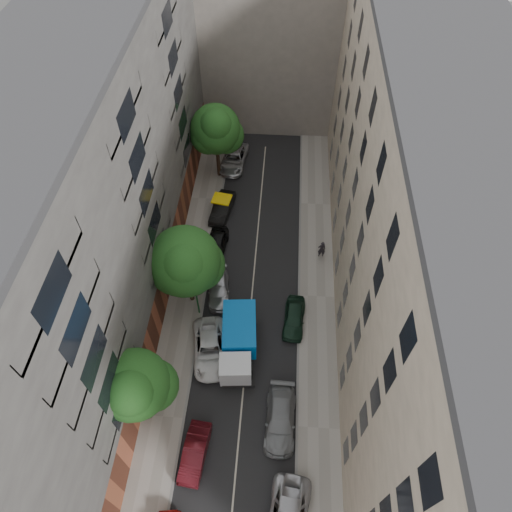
# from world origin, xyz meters

# --- Properties ---
(ground) EXTENTS (120.00, 120.00, 0.00)m
(ground) POSITION_xyz_m (0.00, 0.00, 0.00)
(ground) COLOR #4C4C49
(ground) RESTS_ON ground
(road_surface) EXTENTS (8.00, 44.00, 0.02)m
(road_surface) POSITION_xyz_m (0.00, 0.00, 0.01)
(road_surface) COLOR black
(road_surface) RESTS_ON ground
(sidewalk_left) EXTENTS (3.00, 44.00, 0.15)m
(sidewalk_left) POSITION_xyz_m (-5.50, 0.00, 0.07)
(sidewalk_left) COLOR gray
(sidewalk_left) RESTS_ON ground
(sidewalk_right) EXTENTS (3.00, 44.00, 0.15)m
(sidewalk_right) POSITION_xyz_m (5.50, 0.00, 0.07)
(sidewalk_right) COLOR gray
(sidewalk_right) RESTS_ON ground
(building_left) EXTENTS (8.00, 44.00, 20.00)m
(building_left) POSITION_xyz_m (-11.00, 0.00, 10.00)
(building_left) COLOR #464441
(building_left) RESTS_ON ground
(building_right) EXTENTS (8.00, 44.00, 20.00)m
(building_right) POSITION_xyz_m (11.00, 0.00, 10.00)
(building_right) COLOR beige
(building_right) RESTS_ON ground
(building_endcap) EXTENTS (18.00, 12.00, 18.00)m
(building_endcap) POSITION_xyz_m (0.00, 28.00, 9.00)
(building_endcap) COLOR gray
(building_endcap) RESTS_ON ground
(tarp_truck) EXTENTS (2.91, 6.32, 2.83)m
(tarp_truck) POSITION_xyz_m (-0.60, -5.47, 1.56)
(tarp_truck) COLOR black
(tarp_truck) RESTS_ON ground
(car_left_1) EXTENTS (1.84, 4.25, 1.36)m
(car_left_1) POSITION_xyz_m (-2.80, -13.40, 0.68)
(car_left_1) COLOR #4D0F16
(car_left_1) RESTS_ON ground
(car_left_2) EXTENTS (3.37, 5.73, 1.50)m
(car_left_2) POSITION_xyz_m (-2.80, -5.80, 0.75)
(car_left_2) COLOR silver
(car_left_2) RESTS_ON ground
(car_left_3) EXTENTS (2.40, 4.60, 1.27)m
(car_left_3) POSITION_xyz_m (-2.80, -0.20, 0.64)
(car_left_3) COLOR #AEAEB3
(car_left_3) RESTS_ON ground
(car_left_4) EXTENTS (2.03, 4.47, 1.49)m
(car_left_4) POSITION_xyz_m (-3.60, 4.53, 0.74)
(car_left_4) COLOR black
(car_left_4) RESTS_ON ground
(car_left_5) EXTENTS (2.31, 4.73, 1.49)m
(car_left_5) POSITION_xyz_m (-3.60, 9.23, 0.75)
(car_left_5) COLOR black
(car_left_5) RESTS_ON ground
(car_left_6) EXTENTS (3.01, 5.64, 1.51)m
(car_left_6) POSITION_xyz_m (-3.20, 16.60, 0.75)
(car_left_6) COLOR #AEAEB3
(car_left_6) RESTS_ON ground
(car_right_1) EXTENTS (2.17, 5.12, 1.47)m
(car_right_1) POSITION_xyz_m (2.80, -10.80, 0.74)
(car_right_1) COLOR slate
(car_right_1) RESTS_ON ground
(car_right_2) EXTENTS (1.95, 4.22, 1.40)m
(car_right_2) POSITION_xyz_m (3.60, -2.60, 0.70)
(car_right_2) COLOR black
(car_right_2) RESTS_ON ground
(tree_near) EXTENTS (4.87, 4.52, 7.99)m
(tree_near) POSITION_xyz_m (-6.30, -11.11, 5.52)
(tree_near) COLOR #382619
(tree_near) RESTS_ON sidewalk_left
(tree_mid) EXTENTS (5.77, 5.56, 7.94)m
(tree_mid) POSITION_xyz_m (-4.89, -1.11, 5.17)
(tree_mid) COLOR #382619
(tree_mid) RESTS_ON sidewalk_left
(tree_far) EXTENTS (5.13, 4.83, 8.33)m
(tree_far) POSITION_xyz_m (-4.51, 14.54, 5.72)
(tree_far) COLOR #382619
(tree_far) RESTS_ON sidewalk_left
(lamp_post) EXTENTS (0.36, 0.36, 5.64)m
(lamp_post) POSITION_xyz_m (-4.20, -2.28, 3.69)
(lamp_post) COLOR #195827
(lamp_post) RESTS_ON sidewalk_left
(pedestrian) EXTENTS (0.72, 0.51, 1.87)m
(pedestrian) POSITION_xyz_m (5.90, 4.40, 1.09)
(pedestrian) COLOR black
(pedestrian) RESTS_ON sidewalk_right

